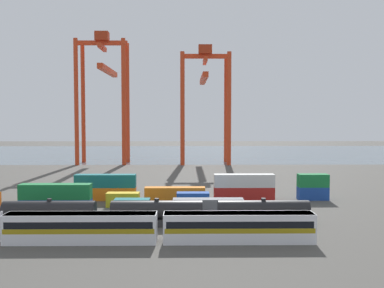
# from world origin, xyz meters

# --- Properties ---
(ground_plane) EXTENTS (420.00, 420.00, 0.00)m
(ground_plane) POSITION_xyz_m (0.00, 40.00, 0.00)
(ground_plane) COLOR #4C4944
(harbour_water) EXTENTS (400.00, 110.00, 0.01)m
(harbour_water) POSITION_xyz_m (0.00, 136.05, 0.00)
(harbour_water) COLOR slate
(harbour_water) RESTS_ON ground_plane
(passenger_train) EXTENTS (61.35, 3.14, 3.90)m
(passenger_train) POSITION_xyz_m (-1.96, -18.28, 2.14)
(passenger_train) COLOR silver
(passenger_train) RESTS_ON ground_plane
(freight_tank_row) EXTENTS (62.75, 2.74, 4.20)m
(freight_tank_row) POSITION_xyz_m (-0.77, -9.09, 1.96)
(freight_tank_row) COLOR #232326
(freight_tank_row) RESTS_ON ground_plane
(shipping_container_3) EXTENTS (12.10, 2.44, 2.60)m
(shipping_container_3) POSITION_xyz_m (-10.46, -0.62, 1.30)
(shipping_container_3) COLOR #1C4299
(shipping_container_3) RESTS_ON ground_plane
(shipping_container_4) EXTENTS (12.10, 2.44, 2.60)m
(shipping_container_4) POSITION_xyz_m (-10.46, -0.62, 3.90)
(shipping_container_4) COLOR #197538
(shipping_container_4) RESTS_ON shipping_container_3
(shipping_container_5) EXTENTS (6.04, 2.44, 2.60)m
(shipping_container_5) POSITION_xyz_m (2.58, -0.62, 1.30)
(shipping_container_5) COLOR #146066
(shipping_container_5) RESTS_ON ground_plane
(shipping_container_6) EXTENTS (12.10, 2.44, 2.60)m
(shipping_container_6) POSITION_xyz_m (15.63, -0.62, 1.30)
(shipping_container_6) COLOR slate
(shipping_container_6) RESTS_ON ground_plane
(shipping_container_9) EXTENTS (12.10, 2.44, 2.60)m
(shipping_container_9) POSITION_xyz_m (-12.91, 5.85, 1.30)
(shipping_container_9) COLOR orange
(shipping_container_9) RESTS_ON ground_plane
(shipping_container_10) EXTENTS (6.04, 2.44, 2.60)m
(shipping_container_10) POSITION_xyz_m (0.10, 5.85, 1.30)
(shipping_container_10) COLOR gold
(shipping_container_10) RESTS_ON ground_plane
(shipping_container_11) EXTENTS (6.04, 2.44, 2.60)m
(shipping_container_11) POSITION_xyz_m (13.12, 5.85, 1.30)
(shipping_container_11) COLOR #1C4299
(shipping_container_11) RESTS_ON ground_plane
(shipping_container_14) EXTENTS (6.04, 2.44, 2.60)m
(shipping_container_14) POSITION_xyz_m (-18.22, 12.33, 1.30)
(shipping_container_14) COLOR gold
(shipping_container_14) RESTS_ON ground_plane
(shipping_container_15) EXTENTS (12.10, 2.44, 2.60)m
(shipping_container_15) POSITION_xyz_m (-4.31, 12.33, 1.30)
(shipping_container_15) COLOR orange
(shipping_container_15) RESTS_ON ground_plane
(shipping_container_16) EXTENTS (12.10, 2.44, 2.60)m
(shipping_container_16) POSITION_xyz_m (-4.31, 12.33, 3.90)
(shipping_container_16) COLOR #146066
(shipping_container_16) RESTS_ON shipping_container_15
(shipping_container_17) EXTENTS (12.10, 2.44, 2.60)m
(shipping_container_17) POSITION_xyz_m (9.60, 12.33, 1.30)
(shipping_container_17) COLOR orange
(shipping_container_17) RESTS_ON ground_plane
(shipping_container_18) EXTENTS (12.10, 2.44, 2.60)m
(shipping_container_18) POSITION_xyz_m (23.51, 12.33, 1.30)
(shipping_container_18) COLOR #AD211C
(shipping_container_18) RESTS_ON ground_plane
(shipping_container_19) EXTENTS (12.10, 2.44, 2.60)m
(shipping_container_19) POSITION_xyz_m (23.51, 12.33, 3.90)
(shipping_container_19) COLOR silver
(shipping_container_19) RESTS_ON shipping_container_18
(shipping_container_20) EXTENTS (6.04, 2.44, 2.60)m
(shipping_container_20) POSITION_xyz_m (37.42, 12.33, 1.30)
(shipping_container_20) COLOR #1C4299
(shipping_container_20) RESTS_ON ground_plane
(shipping_container_21) EXTENTS (6.04, 2.44, 2.60)m
(shipping_container_21) POSITION_xyz_m (37.42, 12.33, 3.90)
(shipping_container_21) COLOR #197538
(shipping_container_21) RESTS_ON shipping_container_20
(gantry_crane_west) EXTENTS (18.23, 34.67, 47.71)m
(gantry_crane_west) POSITION_xyz_m (-18.44, 88.33, 28.97)
(gantry_crane_west) COLOR red
(gantry_crane_west) RESTS_ON ground_plane
(gantry_crane_central) EXTENTS (18.03, 36.65, 43.03)m
(gantry_crane_central) POSITION_xyz_m (18.79, 88.68, 26.58)
(gantry_crane_central) COLOR red
(gantry_crane_central) RESTS_ON ground_plane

